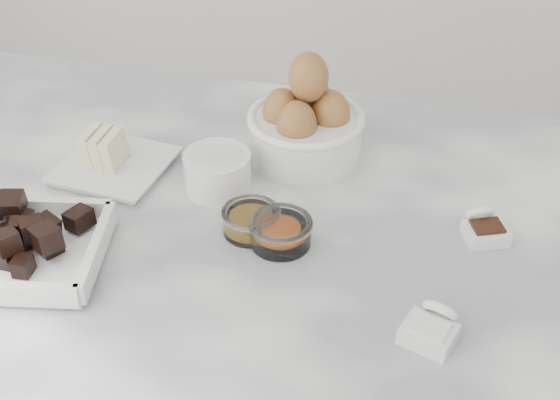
# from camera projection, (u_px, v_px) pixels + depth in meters

# --- Properties ---
(marble_slab) EXTENTS (1.20, 0.80, 0.04)m
(marble_slab) POSITION_uv_depth(u_px,v_px,m) (259.00, 249.00, 1.00)
(marble_slab) COLOR white
(marble_slab) RESTS_ON cabinet
(chocolate_dish) EXTENTS (0.25, 0.21, 0.06)m
(chocolate_dish) POSITION_uv_depth(u_px,v_px,m) (9.00, 245.00, 0.93)
(chocolate_dish) COLOR white
(chocolate_dish) RESTS_ON marble_slab
(butter_plate) EXTENTS (0.16, 0.16, 0.06)m
(butter_plate) POSITION_uv_depth(u_px,v_px,m) (112.00, 159.00, 1.09)
(butter_plate) COLOR white
(butter_plate) RESTS_ON marble_slab
(sugar_ramekin) EXTENTS (0.09, 0.09, 0.05)m
(sugar_ramekin) POSITION_uv_depth(u_px,v_px,m) (217.00, 171.00, 1.05)
(sugar_ramekin) COLOR white
(sugar_ramekin) RESTS_ON marble_slab
(egg_bowl) EXTENTS (0.17, 0.17, 0.16)m
(egg_bowl) POSITION_uv_depth(u_px,v_px,m) (306.00, 124.00, 1.11)
(egg_bowl) COLOR white
(egg_bowl) RESTS_ON marble_slab
(honey_bowl) EXTENTS (0.08, 0.08, 0.03)m
(honey_bowl) POSITION_uv_depth(u_px,v_px,m) (251.00, 220.00, 0.98)
(honey_bowl) COLOR white
(honey_bowl) RESTS_ON marble_slab
(zest_bowl) EXTENTS (0.08, 0.08, 0.04)m
(zest_bowl) POSITION_uv_depth(u_px,v_px,m) (281.00, 231.00, 0.96)
(zest_bowl) COLOR white
(zest_bowl) RESTS_ON marble_slab
(vanilla_spoon) EXTENTS (0.07, 0.08, 0.04)m
(vanilla_spoon) POSITION_uv_depth(u_px,v_px,m) (484.00, 228.00, 0.98)
(vanilla_spoon) COLOR white
(vanilla_spoon) RESTS_ON marble_slab
(salt_spoon) EXTENTS (0.07, 0.08, 0.04)m
(salt_spoon) POSITION_uv_depth(u_px,v_px,m) (431.00, 328.00, 0.84)
(salt_spoon) COLOR white
(salt_spoon) RESTS_ON marble_slab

